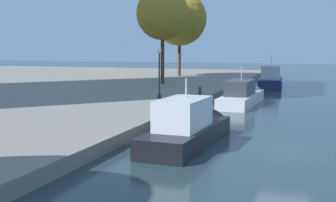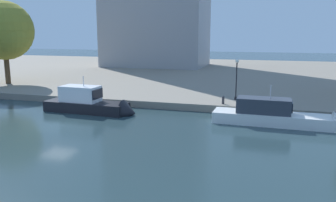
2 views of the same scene
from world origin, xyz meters
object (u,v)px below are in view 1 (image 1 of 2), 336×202
at_px(motor_yacht_2, 191,131).
at_px(lamp_post, 159,70).
at_px(tree_0, 181,19).
at_px(tree_2, 163,15).
at_px(mooring_bollard_0, 200,91).
at_px(mooring_bollard_2, 185,95).
at_px(motor_yacht_4, 271,81).
at_px(motor_yacht_3, 243,97).

height_order(motor_yacht_2, lamp_post, lamp_post).
height_order(lamp_post, tree_0, tree_0).
distance_m(motor_yacht_2, tree_2, 29.04).
height_order(mooring_bollard_0, mooring_bollard_2, same).
bearing_deg(motor_yacht_4, mooring_bollard_2, 165.17).
relative_size(motor_yacht_2, mooring_bollard_0, 11.69).
height_order(motor_yacht_3, tree_0, tree_0).
xyz_separation_m(motor_yacht_2, motor_yacht_4, (33.60, -0.38, 0.13)).
bearing_deg(motor_yacht_4, motor_yacht_2, 175.31).
xyz_separation_m(mooring_bollard_2, tree_2, (14.24, 6.89, 7.21)).
bearing_deg(motor_yacht_4, tree_2, 120.84).
distance_m(motor_yacht_2, motor_yacht_4, 33.60).
relative_size(tree_0, tree_2, 1.11).
height_order(motor_yacht_4, tree_0, tree_0).
relative_size(motor_yacht_2, tree_2, 0.84).
bearing_deg(mooring_bollard_0, motor_yacht_3, -77.54).
bearing_deg(tree_0, motor_yacht_4, -114.63).
bearing_deg(mooring_bollard_0, motor_yacht_4, -12.91).
xyz_separation_m(mooring_bollard_0, tree_2, (10.10, 6.98, 7.21)).
xyz_separation_m(motor_yacht_4, mooring_bollard_0, (-17.81, 4.08, 0.34)).
relative_size(mooring_bollard_0, tree_2, 0.07).
bearing_deg(tree_2, motor_yacht_2, -157.55).
relative_size(motor_yacht_2, motor_yacht_3, 0.87).
height_order(motor_yacht_3, mooring_bollard_2, motor_yacht_3).
height_order(lamp_post, tree_2, tree_2).
bearing_deg(mooring_bollard_2, mooring_bollard_0, -1.35).
bearing_deg(motor_yacht_3, tree_0, 30.38).
xyz_separation_m(lamp_post, tree_2, (13.31, 4.44, 5.29)).
height_order(motor_yacht_4, mooring_bollard_2, motor_yacht_4).
bearing_deg(lamp_post, mooring_bollard_2, -110.82).
distance_m(mooring_bollard_2, tree_2, 17.38).
relative_size(motor_yacht_3, motor_yacht_4, 1.20).
xyz_separation_m(motor_yacht_4, tree_2, (-7.72, 11.07, 7.55)).
xyz_separation_m(lamp_post, tree_0, (27.11, 6.64, 5.65)).
bearing_deg(motor_yacht_4, motor_yacht_3, 174.23).
bearing_deg(tree_0, lamp_post, -166.24).
height_order(motor_yacht_3, mooring_bollard_0, motor_yacht_3).
relative_size(motor_yacht_2, lamp_post, 2.24).
xyz_separation_m(motor_yacht_2, tree_0, (39.68, 12.89, 8.05)).
distance_m(motor_yacht_4, tree_2, 15.46).
bearing_deg(motor_yacht_2, lamp_post, 29.22).
relative_size(motor_yacht_3, mooring_bollard_2, 13.46).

